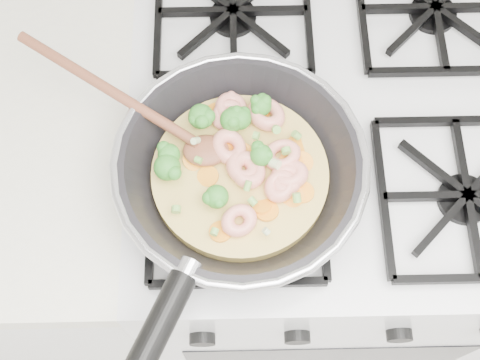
{
  "coord_description": "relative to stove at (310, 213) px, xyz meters",
  "views": [
    {
      "loc": [
        -0.15,
        1.24,
        1.7
      ],
      "look_at": [
        -0.14,
        1.57,
        0.93
      ],
      "focal_mm": 48.61,
      "sensor_mm": 36.0,
      "label": 1
    }
  ],
  "objects": [
    {
      "name": "skillet",
      "position": [
        -0.15,
        -0.13,
        0.5
      ],
      "size": [
        0.44,
        0.5,
        0.09
      ],
      "rotation": [
        0.0,
        0.0,
        -0.1
      ],
      "color": "black",
      "rests_on": "stove"
    },
    {
      "name": "stove",
      "position": [
        0.0,
        0.0,
        0.0
      ],
      "size": [
        0.6,
        0.6,
        0.92
      ],
      "color": "silver",
      "rests_on": "ground"
    }
  ]
}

